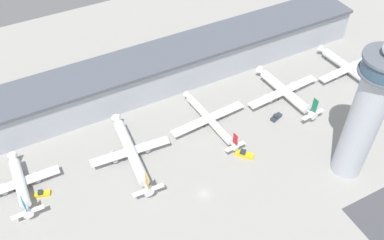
{
  "coord_description": "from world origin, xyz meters",
  "views": [
    {
      "loc": [
        -50.84,
        -86.75,
        142.09
      ],
      "look_at": [
        9.39,
        28.51,
        12.61
      ],
      "focal_mm": 40.0,
      "sensor_mm": 36.0,
      "label": 1
    }
  ],
  "objects_px": {
    "control_tower": "(367,113)",
    "airplane_gate_bravo": "(20,183)",
    "airplane_gate_echo": "(285,91)",
    "service_truck_catering": "(276,117)",
    "airplane_gate_foxtrot": "(349,69)",
    "service_truck_baggage": "(42,194)",
    "service_truck_water": "(244,154)",
    "airplane_gate_charlie": "(131,152)",
    "airplane_gate_delta": "(209,119)"
  },
  "relations": [
    {
      "from": "control_tower",
      "to": "airplane_gate_echo",
      "type": "relative_size",
      "value": 1.56
    },
    {
      "from": "service_truck_catering",
      "to": "control_tower",
      "type": "bearing_deg",
      "value": -77.45
    },
    {
      "from": "airplane_gate_foxtrot",
      "to": "service_truck_baggage",
      "type": "height_order",
      "value": "airplane_gate_foxtrot"
    },
    {
      "from": "airplane_gate_delta",
      "to": "service_truck_catering",
      "type": "height_order",
      "value": "airplane_gate_delta"
    },
    {
      "from": "service_truck_catering",
      "to": "service_truck_baggage",
      "type": "xyz_separation_m",
      "value": [
        -108.54,
        7.45,
        0.01
      ]
    },
    {
      "from": "control_tower",
      "to": "airplane_gate_bravo",
      "type": "height_order",
      "value": "control_tower"
    },
    {
      "from": "airplane_gate_echo",
      "to": "service_truck_baggage",
      "type": "relative_size",
      "value": 6.46
    },
    {
      "from": "airplane_gate_bravo",
      "to": "service_truck_baggage",
      "type": "bearing_deg",
      "value": -45.63
    },
    {
      "from": "airplane_gate_echo",
      "to": "service_truck_baggage",
      "type": "bearing_deg",
      "value": -178.74
    },
    {
      "from": "airplane_gate_echo",
      "to": "service_truck_catering",
      "type": "height_order",
      "value": "airplane_gate_echo"
    },
    {
      "from": "airplane_gate_foxtrot",
      "to": "control_tower",
      "type": "bearing_deg",
      "value": -132.78
    },
    {
      "from": "service_truck_baggage",
      "to": "airplane_gate_echo",
      "type": "bearing_deg",
      "value": 1.26
    },
    {
      "from": "airplane_gate_delta",
      "to": "airplane_gate_echo",
      "type": "distance_m",
      "value": 41.96
    },
    {
      "from": "airplane_gate_bravo",
      "to": "airplane_gate_foxtrot",
      "type": "bearing_deg",
      "value": -1.54
    },
    {
      "from": "control_tower",
      "to": "airplane_gate_delta",
      "type": "xyz_separation_m",
      "value": [
        -38.77,
        48.76,
        -28.18
      ]
    },
    {
      "from": "airplane_gate_bravo",
      "to": "airplane_gate_foxtrot",
      "type": "xyz_separation_m",
      "value": [
        167.56,
        -4.52,
        0.05
      ]
    },
    {
      "from": "airplane_gate_charlie",
      "to": "airplane_gate_foxtrot",
      "type": "xyz_separation_m",
      "value": [
        122.28,
        1.23,
        -0.55
      ]
    },
    {
      "from": "service_truck_baggage",
      "to": "service_truck_water",
      "type": "xyz_separation_m",
      "value": [
        82.65,
        -20.07,
        0.21
      ]
    },
    {
      "from": "airplane_gate_bravo",
      "to": "airplane_gate_foxtrot",
      "type": "distance_m",
      "value": 167.62
    },
    {
      "from": "airplane_gate_foxtrot",
      "to": "service_truck_water",
      "type": "distance_m",
      "value": 81.57
    },
    {
      "from": "airplane_gate_bravo",
      "to": "airplane_gate_delta",
      "type": "relative_size",
      "value": 0.79
    },
    {
      "from": "airplane_gate_charlie",
      "to": "airplane_gate_echo",
      "type": "bearing_deg",
      "value": 1.26
    },
    {
      "from": "control_tower",
      "to": "service_truck_catering",
      "type": "xyz_separation_m",
      "value": [
        -8.48,
        38.09,
        -31.38
      ]
    },
    {
      "from": "airplane_gate_bravo",
      "to": "airplane_gate_echo",
      "type": "distance_m",
      "value": 126.73
    },
    {
      "from": "airplane_gate_echo",
      "to": "airplane_gate_charlie",
      "type": "bearing_deg",
      "value": -178.74
    },
    {
      "from": "control_tower",
      "to": "airplane_gate_delta",
      "type": "bearing_deg",
      "value": 128.49
    },
    {
      "from": "airplane_gate_foxtrot",
      "to": "airplane_gate_echo",
      "type": "bearing_deg",
      "value": 179.22
    },
    {
      "from": "control_tower",
      "to": "service_truck_baggage",
      "type": "bearing_deg",
      "value": 158.74
    },
    {
      "from": "airplane_gate_echo",
      "to": "airplane_gate_foxtrot",
      "type": "relative_size",
      "value": 0.95
    },
    {
      "from": "service_truck_water",
      "to": "airplane_gate_echo",
      "type": "bearing_deg",
      "value": 31.17
    },
    {
      "from": "airplane_gate_delta",
      "to": "airplane_gate_foxtrot",
      "type": "xyz_separation_m",
      "value": [
        82.84,
        -1.14,
        0.02
      ]
    },
    {
      "from": "service_truck_catering",
      "to": "service_truck_water",
      "type": "distance_m",
      "value": 28.81
    },
    {
      "from": "airplane_gate_charlie",
      "to": "airplane_gate_foxtrot",
      "type": "bearing_deg",
      "value": 0.58
    },
    {
      "from": "control_tower",
      "to": "airplane_gate_charlie",
      "type": "height_order",
      "value": "control_tower"
    },
    {
      "from": "airplane_gate_charlie",
      "to": "service_truck_baggage",
      "type": "distance_m",
      "value": 39.01
    },
    {
      "from": "airplane_gate_echo",
      "to": "service_truck_baggage",
      "type": "xyz_separation_m",
      "value": [
        -120.21,
        -2.64,
        -3.61
      ]
    },
    {
      "from": "service_truck_water",
      "to": "service_truck_catering",
      "type": "bearing_deg",
      "value": 25.99
    },
    {
      "from": "airplane_gate_foxtrot",
      "to": "service_truck_water",
      "type": "bearing_deg",
      "value": -164.23
    },
    {
      "from": "airplane_gate_charlie",
      "to": "service_truck_water",
      "type": "xyz_separation_m",
      "value": [
        43.84,
        -20.93,
        -3.55
      ]
    },
    {
      "from": "service_truck_baggage",
      "to": "airplane_gate_delta",
      "type": "bearing_deg",
      "value": 2.36
    },
    {
      "from": "airplane_gate_foxtrot",
      "to": "service_truck_water",
      "type": "relative_size",
      "value": 5.68
    },
    {
      "from": "control_tower",
      "to": "service_truck_water",
      "type": "relative_size",
      "value": 8.45
    },
    {
      "from": "control_tower",
      "to": "service_truck_catering",
      "type": "distance_m",
      "value": 50.07
    },
    {
      "from": "service_truck_water",
      "to": "airplane_gate_charlie",
      "type": "bearing_deg",
      "value": 154.48
    },
    {
      "from": "airplane_gate_delta",
      "to": "airplane_gate_echo",
      "type": "xyz_separation_m",
      "value": [
        41.95,
        -0.58,
        0.42
      ]
    },
    {
      "from": "airplane_gate_foxtrot",
      "to": "service_truck_baggage",
      "type": "xyz_separation_m",
      "value": [
        -161.1,
        -2.08,
        -3.21
      ]
    },
    {
      "from": "airplane_gate_bravo",
      "to": "airplane_gate_charlie",
      "type": "relative_size",
      "value": 0.72
    },
    {
      "from": "airplane_gate_bravo",
      "to": "service_truck_baggage",
      "type": "distance_m",
      "value": 9.76
    },
    {
      "from": "airplane_gate_delta",
      "to": "service_truck_baggage",
      "type": "height_order",
      "value": "airplane_gate_delta"
    },
    {
      "from": "service_truck_catering",
      "to": "airplane_gate_charlie",
      "type": "bearing_deg",
      "value": 173.21
    }
  ]
}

